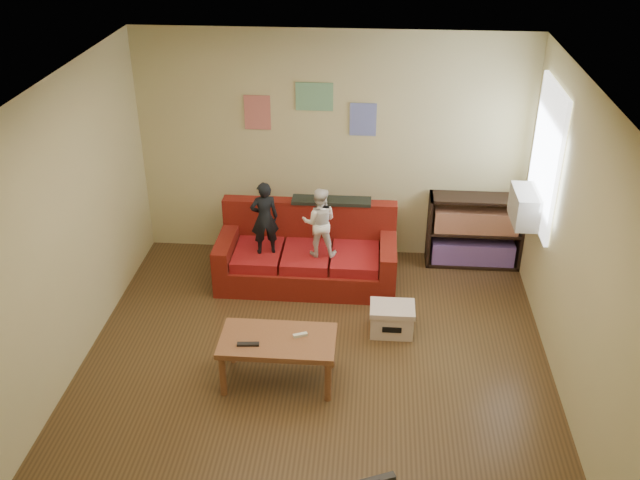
# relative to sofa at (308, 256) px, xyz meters

# --- Properties ---
(room_shell) EXTENTS (4.52, 5.02, 2.72)m
(room_shell) POSITION_rel_sofa_xyz_m (0.22, -1.80, 1.05)
(room_shell) COLOR brown
(room_shell) RESTS_ON ground
(sofa) EXTENTS (2.00, 0.92, 0.88)m
(sofa) POSITION_rel_sofa_xyz_m (0.00, 0.00, 0.00)
(sofa) COLOR maroon
(sofa) RESTS_ON ground
(child_a) EXTENTS (0.35, 0.28, 0.84)m
(child_a) POSITION_rel_sofa_xyz_m (-0.45, -0.17, 0.55)
(child_a) COLOR black
(child_a) RESTS_ON sofa
(child_b) EXTENTS (0.39, 0.31, 0.79)m
(child_b) POSITION_rel_sofa_xyz_m (0.15, -0.17, 0.52)
(child_b) COLOR white
(child_b) RESTS_ON sofa
(coffee_table) EXTENTS (1.05, 0.58, 0.47)m
(coffee_table) POSITION_rel_sofa_xyz_m (-0.09, -1.84, 0.11)
(coffee_table) COLOR brown
(coffee_table) RESTS_ON ground
(remote) EXTENTS (0.20, 0.07, 0.02)m
(remote) POSITION_rel_sofa_xyz_m (-0.34, -1.96, 0.19)
(remote) COLOR black
(remote) RESTS_ON coffee_table
(game_controller) EXTENTS (0.13, 0.08, 0.03)m
(game_controller) POSITION_rel_sofa_xyz_m (0.11, -1.79, 0.19)
(game_controller) COLOR silver
(game_controller) RESTS_ON coffee_table
(bookshelf) EXTENTS (1.09, 0.33, 0.88)m
(bookshelf) POSITION_rel_sofa_xyz_m (1.92, 0.50, 0.10)
(bookshelf) COLOR black
(bookshelf) RESTS_ON ground
(window) EXTENTS (0.04, 1.08, 1.48)m
(window) POSITION_rel_sofa_xyz_m (2.44, -0.15, 1.34)
(window) COLOR white
(window) RESTS_ON room_shell
(ac_unit) EXTENTS (0.28, 0.55, 0.35)m
(ac_unit) POSITION_rel_sofa_xyz_m (2.32, -0.15, 0.78)
(ac_unit) COLOR #B7B2A3
(ac_unit) RESTS_ON window
(artwork_left) EXTENTS (0.30, 0.01, 0.40)m
(artwork_left) POSITION_rel_sofa_xyz_m (-0.63, 0.68, 1.45)
(artwork_left) COLOR #D87266
(artwork_left) RESTS_ON room_shell
(artwork_center) EXTENTS (0.42, 0.01, 0.32)m
(artwork_center) POSITION_rel_sofa_xyz_m (0.02, 0.68, 1.65)
(artwork_center) COLOR #72B27F
(artwork_center) RESTS_ON room_shell
(artwork_right) EXTENTS (0.30, 0.01, 0.38)m
(artwork_right) POSITION_rel_sofa_xyz_m (0.57, 0.68, 1.40)
(artwork_right) COLOR #727FCC
(artwork_right) RESTS_ON room_shell
(file_box) EXTENTS (0.45, 0.34, 0.31)m
(file_box) POSITION_rel_sofa_xyz_m (0.96, -0.99, -0.14)
(file_box) COLOR beige
(file_box) RESTS_ON ground
(tissue) EXTENTS (0.12, 0.12, 0.10)m
(tissue) POSITION_rel_sofa_xyz_m (0.98, -0.99, -0.25)
(tissue) COLOR beige
(tissue) RESTS_ON ground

